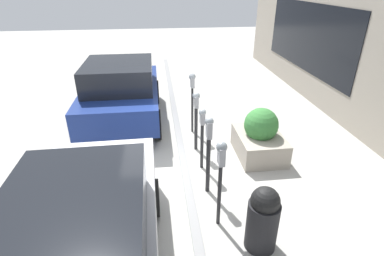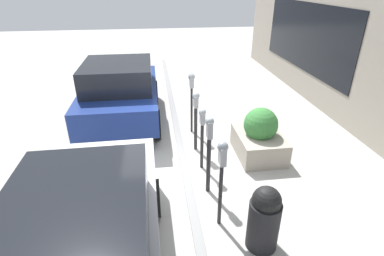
{
  "view_description": "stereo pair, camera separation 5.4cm",
  "coord_description": "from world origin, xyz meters",
  "px_view_note": "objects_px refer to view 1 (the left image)",
  "views": [
    {
      "loc": [
        -5.32,
        0.57,
        3.64
      ],
      "look_at": [
        0.0,
        -0.08,
        0.95
      ],
      "focal_mm": 28.0,
      "sensor_mm": 36.0,
      "label": 1
    },
    {
      "loc": [
        -5.32,
        0.62,
        3.64
      ],
      "look_at": [
        0.0,
        -0.08,
        0.95
      ],
      "focal_mm": 28.0,
      "sensor_mm": 36.0,
      "label": 2
    }
  ],
  "objects_px": {
    "parking_meter_second": "(209,145)",
    "parking_meter_middle": "(202,128)",
    "parked_car_front": "(81,253)",
    "trash_bin": "(263,218)",
    "parking_meter_fourth": "(196,111)",
    "parking_meter_farthest": "(192,89)",
    "parking_meter_nearest": "(221,166)",
    "planter_box": "(260,137)",
    "parked_car_middle": "(121,91)"
  },
  "relations": [
    {
      "from": "parking_meter_middle",
      "to": "parking_meter_fourth",
      "type": "relative_size",
      "value": 0.95
    },
    {
      "from": "parking_meter_fourth",
      "to": "parking_meter_farthest",
      "type": "relative_size",
      "value": 0.9
    },
    {
      "from": "parking_meter_nearest",
      "to": "parked_car_middle",
      "type": "distance_m",
      "value": 4.65
    },
    {
      "from": "parking_meter_middle",
      "to": "parking_meter_farthest",
      "type": "relative_size",
      "value": 0.86
    },
    {
      "from": "parking_meter_nearest",
      "to": "parked_car_front",
      "type": "height_order",
      "value": "parked_car_front"
    },
    {
      "from": "parking_meter_middle",
      "to": "planter_box",
      "type": "height_order",
      "value": "parking_meter_middle"
    },
    {
      "from": "parking_meter_nearest",
      "to": "parked_car_middle",
      "type": "bearing_deg",
      "value": 23.6
    },
    {
      "from": "parking_meter_fourth",
      "to": "parked_car_front",
      "type": "relative_size",
      "value": 0.31
    },
    {
      "from": "parking_meter_second",
      "to": "parking_meter_middle",
      "type": "relative_size",
      "value": 1.13
    },
    {
      "from": "parking_meter_middle",
      "to": "parking_meter_nearest",
      "type": "bearing_deg",
      "value": -179.16
    },
    {
      "from": "trash_bin",
      "to": "planter_box",
      "type": "bearing_deg",
      "value": -17.65
    },
    {
      "from": "parking_meter_nearest",
      "to": "parking_meter_middle",
      "type": "relative_size",
      "value": 1.13
    },
    {
      "from": "parking_meter_second",
      "to": "planter_box",
      "type": "xyz_separation_m",
      "value": [
        1.14,
        -1.37,
        -0.55
      ]
    },
    {
      "from": "parking_meter_second",
      "to": "trash_bin",
      "type": "distance_m",
      "value": 1.57
    },
    {
      "from": "parking_meter_nearest",
      "to": "parking_meter_second",
      "type": "distance_m",
      "value": 0.87
    },
    {
      "from": "parking_meter_fourth",
      "to": "parking_meter_farthest",
      "type": "bearing_deg",
      "value": -1.68
    },
    {
      "from": "parking_meter_second",
      "to": "parking_meter_farthest",
      "type": "xyz_separation_m",
      "value": [
        2.48,
        -0.02,
        0.17
      ]
    },
    {
      "from": "parking_meter_nearest",
      "to": "planter_box",
      "type": "distance_m",
      "value": 2.49
    },
    {
      "from": "parking_meter_nearest",
      "to": "parked_car_front",
      "type": "distance_m",
      "value": 2.18
    },
    {
      "from": "parking_meter_nearest",
      "to": "parking_meter_second",
      "type": "relative_size",
      "value": 1.0
    },
    {
      "from": "parking_meter_second",
      "to": "parking_meter_middle",
      "type": "xyz_separation_m",
      "value": [
        0.79,
        -0.01,
        -0.08
      ]
    },
    {
      "from": "parking_meter_middle",
      "to": "parking_meter_fourth",
      "type": "xyz_separation_m",
      "value": [
        0.78,
        0.02,
        0.04
      ]
    },
    {
      "from": "parking_meter_second",
      "to": "parking_meter_farthest",
      "type": "height_order",
      "value": "parking_meter_farthest"
    },
    {
      "from": "parking_meter_fourth",
      "to": "planter_box",
      "type": "relative_size",
      "value": 1.09
    },
    {
      "from": "parking_meter_middle",
      "to": "trash_bin",
      "type": "height_order",
      "value": "parking_meter_middle"
    },
    {
      "from": "parking_meter_farthest",
      "to": "parking_meter_middle",
      "type": "bearing_deg",
      "value": 179.74
    },
    {
      "from": "parking_meter_nearest",
      "to": "parking_meter_farthest",
      "type": "bearing_deg",
      "value": 0.28
    },
    {
      "from": "parking_meter_middle",
      "to": "planter_box",
      "type": "relative_size",
      "value": 1.04
    },
    {
      "from": "parking_meter_middle",
      "to": "trash_bin",
      "type": "bearing_deg",
      "value": -165.68
    },
    {
      "from": "planter_box",
      "to": "trash_bin",
      "type": "xyz_separation_m",
      "value": [
        -2.53,
        0.8,
        0.08
      ]
    },
    {
      "from": "parking_meter_nearest",
      "to": "parked_car_front",
      "type": "xyz_separation_m",
      "value": [
        -1.11,
        1.85,
        -0.3
      ]
    },
    {
      "from": "parked_car_front",
      "to": "trash_bin",
      "type": "xyz_separation_m",
      "value": [
        0.58,
        -2.38,
        -0.29
      ]
    },
    {
      "from": "parked_car_front",
      "to": "parking_meter_second",
      "type": "bearing_deg",
      "value": -43.48
    },
    {
      "from": "parked_car_front",
      "to": "planter_box",
      "type": "bearing_deg",
      "value": -46.47
    },
    {
      "from": "parking_meter_nearest",
      "to": "trash_bin",
      "type": "distance_m",
      "value": 0.96
    },
    {
      "from": "parking_meter_second",
      "to": "parking_meter_fourth",
      "type": "bearing_deg",
      "value": 0.38
    },
    {
      "from": "parking_meter_farthest",
      "to": "planter_box",
      "type": "height_order",
      "value": "parking_meter_farthest"
    },
    {
      "from": "parking_meter_second",
      "to": "parked_car_front",
      "type": "relative_size",
      "value": 0.33
    },
    {
      "from": "parking_meter_fourth",
      "to": "parking_meter_middle",
      "type": "bearing_deg",
      "value": -178.6
    },
    {
      "from": "parking_meter_farthest",
      "to": "parking_meter_second",
      "type": "bearing_deg",
      "value": 179.63
    },
    {
      "from": "parking_meter_second",
      "to": "parking_meter_middle",
      "type": "bearing_deg",
      "value": -0.61
    },
    {
      "from": "parking_meter_fourth",
      "to": "parking_meter_farthest",
      "type": "xyz_separation_m",
      "value": [
        0.91,
        -0.03,
        0.21
      ]
    },
    {
      "from": "parked_car_front",
      "to": "trash_bin",
      "type": "height_order",
      "value": "parked_car_front"
    },
    {
      "from": "trash_bin",
      "to": "parked_car_middle",
      "type": "bearing_deg",
      "value": 26.55
    },
    {
      "from": "parking_meter_nearest",
      "to": "parking_meter_farthest",
      "type": "relative_size",
      "value": 0.98
    },
    {
      "from": "parking_meter_second",
      "to": "parked_car_front",
      "type": "xyz_separation_m",
      "value": [
        -1.97,
        1.82,
        -0.18
      ]
    },
    {
      "from": "parking_meter_second",
      "to": "parked_car_front",
      "type": "bearing_deg",
      "value": 137.23
    },
    {
      "from": "parking_meter_nearest",
      "to": "parking_meter_middle",
      "type": "distance_m",
      "value": 1.66
    },
    {
      "from": "parking_meter_fourth",
      "to": "parked_car_middle",
      "type": "height_order",
      "value": "parked_car_middle"
    },
    {
      "from": "parking_meter_nearest",
      "to": "parking_meter_farthest",
      "type": "xyz_separation_m",
      "value": [
        3.34,
        0.02,
        0.05
      ]
    }
  ]
}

